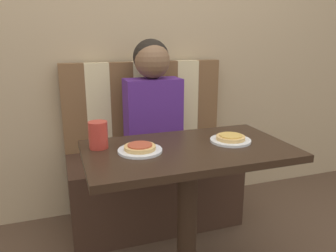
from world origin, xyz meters
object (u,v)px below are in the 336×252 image
object	(u,v)px
person	(152,95)
plate_right	(230,140)
plate_left	(140,151)
pizza_right	(231,137)
pizza_left	(140,147)
drinking_cup	(98,135)

from	to	relation	value
person	plate_right	world-z (taller)	person
plate_left	pizza_right	xyz separation A→B (m)	(0.47, 0.00, 0.02)
person	plate_left	size ratio (longest dim) A/B	3.65
plate_left	pizza_left	world-z (taller)	pizza_left
person	pizza_left	size ratio (longest dim) A/B	5.15
person	drinking_cup	size ratio (longest dim) A/B	5.81
plate_right	pizza_right	world-z (taller)	pizza_right
pizza_right	person	bearing A→B (deg)	111.48
plate_right	person	bearing A→B (deg)	111.48
plate_left	plate_right	bearing A→B (deg)	0.00
pizza_right	plate_right	bearing A→B (deg)	180.00
plate_left	drinking_cup	bearing A→B (deg)	146.10
pizza_left	drinking_cup	xyz separation A→B (m)	(-0.17, 0.11, 0.04)
person	plate_left	distance (m)	0.65
plate_right	pizza_right	xyz separation A→B (m)	(0.00, 0.00, 0.02)
plate_right	pizza_left	size ratio (longest dim) A/B	1.41
plate_right	plate_left	bearing A→B (deg)	180.00
pizza_right	drinking_cup	world-z (taller)	drinking_cup
plate_left	plate_right	distance (m)	0.47
person	plate_left	xyz separation A→B (m)	(-0.23, -0.59, -0.15)
person	drinking_cup	world-z (taller)	person
plate_left	plate_right	size ratio (longest dim) A/B	1.00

